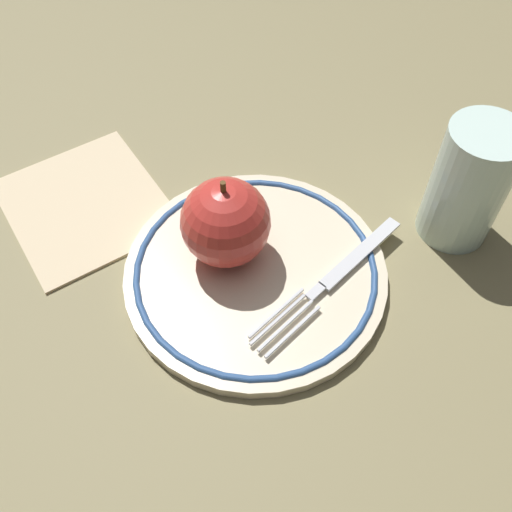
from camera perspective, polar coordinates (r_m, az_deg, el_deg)
name	(u,v)px	position (r m, az deg, el deg)	size (l,w,h in m)	color
ground_plane	(266,275)	(0.51, 1.05, -1.89)	(2.00, 2.00, 0.00)	#827751
plate	(256,274)	(0.50, 0.00, -1.83)	(0.23, 0.23, 0.01)	beige
apple_red_whole	(226,222)	(0.48, -3.07, 3.37)	(0.08, 0.08, 0.09)	red
fork	(334,275)	(0.49, 7.78, -1.90)	(0.16, 0.13, 0.00)	silver
drinking_glass	(469,184)	(0.53, 20.50, 6.75)	(0.07, 0.07, 0.12)	silver
napkin_folded	(85,203)	(0.58, -16.75, 5.09)	(0.14, 0.16, 0.01)	beige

